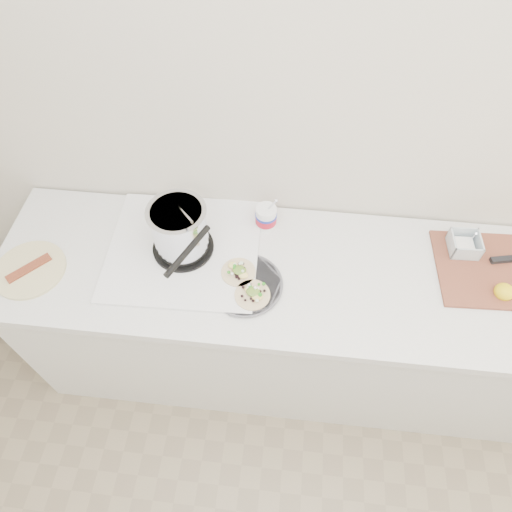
# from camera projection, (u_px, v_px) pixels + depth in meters

# --- Properties ---
(counter) EXTENTS (2.44, 0.66, 0.90)m
(counter) POSITION_uv_depth(u_px,v_px,m) (295.00, 323.00, 2.14)
(counter) COLOR silver
(counter) RESTS_ON ground
(stove) EXTENTS (0.61, 0.57, 0.28)m
(stove) POSITION_uv_depth(u_px,v_px,m) (181.00, 236.00, 1.75)
(stove) COLOR silver
(stove) RESTS_ON counter
(taco_plate) EXTENTS (0.29, 0.29, 0.04)m
(taco_plate) POSITION_uv_depth(u_px,v_px,m) (245.00, 283.00, 1.72)
(taco_plate) COLOR #535359
(taco_plate) RESTS_ON counter
(tub) EXTENTS (0.09, 0.09, 0.20)m
(tub) POSITION_uv_depth(u_px,v_px,m) (267.00, 216.00, 1.85)
(tub) COLOR white
(tub) RESTS_ON counter
(cutboard) EXTENTS (0.53, 0.38, 0.08)m
(cutboard) POSITION_uv_depth(u_px,v_px,m) (501.00, 265.00, 1.76)
(cutboard) COLOR brown
(cutboard) RESTS_ON counter
(bacon_plate) EXTENTS (0.27, 0.27, 0.02)m
(bacon_plate) POSITION_uv_depth(u_px,v_px,m) (30.00, 269.00, 1.77)
(bacon_plate) COLOR #C6BB85
(bacon_plate) RESTS_ON counter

